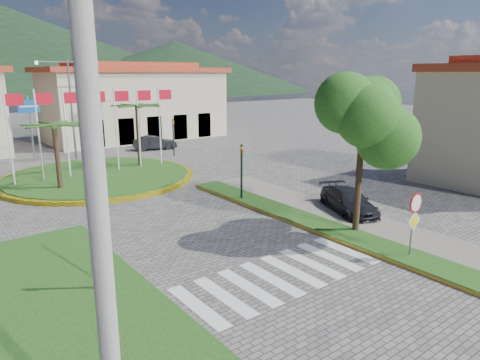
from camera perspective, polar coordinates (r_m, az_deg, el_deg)
ground at (r=13.25m, az=17.72°, el=-18.20°), size 160.00×160.00×0.00m
sidewalk_right at (r=18.79m, az=23.36°, el=-8.55°), size 4.00×28.00×0.15m
verge_right at (r=17.80m, az=21.44°, el=-9.56°), size 1.60×28.00×0.18m
median_left at (r=14.21m, az=-21.35°, el=-15.75°), size 5.00×14.00×0.18m
crosswalk at (r=15.50m, az=5.28°, el=-12.53°), size 8.00×3.00×0.01m
roundabout_island at (r=30.42m, az=-18.35°, el=0.51°), size 12.70×12.70×6.00m
stop_sign at (r=17.29m, az=22.22°, el=-4.31°), size 0.80×0.11×2.65m
deciduous_tree at (r=18.75m, az=16.09°, el=8.15°), size 3.60×3.60×6.80m
utility_pole at (r=6.86m, az=-18.13°, el=-7.40°), size 0.32×0.32×9.00m
traffic_light_left at (r=14.21m, az=-17.56°, el=-7.17°), size 0.15×0.18×3.20m
traffic_light_right at (r=23.42m, az=0.21°, el=1.76°), size 0.15×0.18×3.20m
traffic_light_far at (r=36.89m, az=-8.90°, el=6.12°), size 0.18×0.15×3.20m
direction_sign_west at (r=37.96m, az=-26.22°, el=7.49°), size 1.60×0.14×5.20m
direction_sign_east at (r=39.26m, az=-19.03°, el=8.34°), size 1.60×0.14×5.20m
street_lamp_centre at (r=37.67m, az=-21.57°, el=9.39°), size 4.80×0.16×8.00m
building_right at (r=48.31m, az=-13.87°, el=10.07°), size 19.08×9.54×8.05m
hill_far_east at (r=161.96m, az=-8.42°, el=14.64°), size 120.00×120.00×18.00m
car_dark_b at (r=40.69m, az=-11.31°, el=4.91°), size 4.16×2.36×1.30m
car_side_right at (r=22.37m, az=14.27°, el=-2.79°), size 3.28×4.53×1.22m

